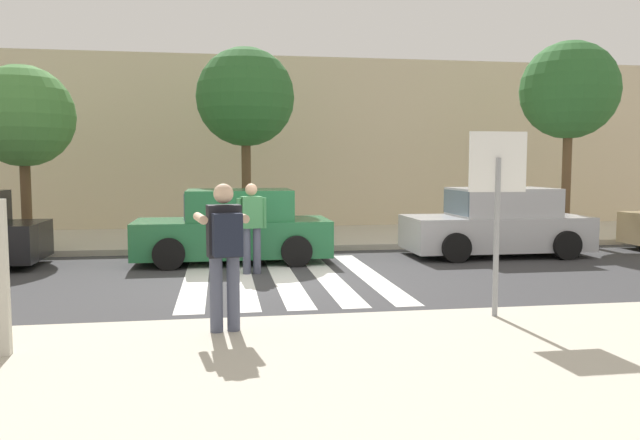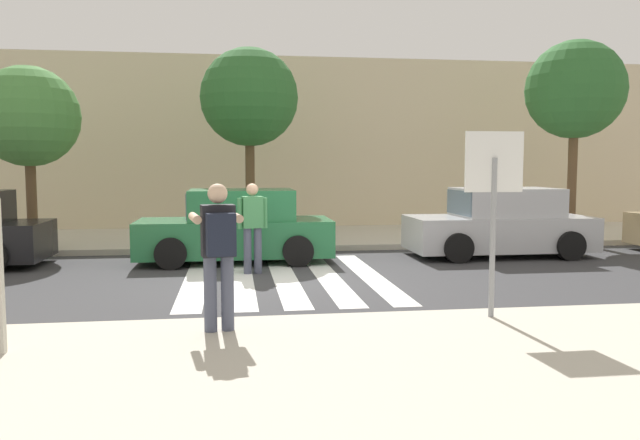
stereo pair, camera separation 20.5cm
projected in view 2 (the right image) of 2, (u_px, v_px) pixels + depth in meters
The scene contains 17 objects.
ground_plane at pixel (286, 280), 11.27m from camera, with size 120.00×120.00×0.00m, color #38383A.
sidewalk_near at pixel (349, 409), 5.14m from camera, with size 60.00×6.00×0.14m, color beige.
sidewalk_far at pixel (267, 238), 17.18m from camera, with size 60.00×4.80×0.14m, color beige.
building_facade_far at pixel (260, 146), 21.28m from camera, with size 56.00×4.00×5.42m, color beige.
crosswalk_stripe_0 at pixel (196, 280), 11.24m from camera, with size 0.44×5.20×0.01m, color silver.
crosswalk_stripe_1 at pixel (241, 279), 11.35m from camera, with size 0.44×5.20×0.01m, color silver.
crosswalk_stripe_2 at pixel (285, 278), 11.46m from camera, with size 0.44×5.20×0.01m, color silver.
crosswalk_stripe_3 at pixel (328, 277), 11.57m from camera, with size 0.44×5.20×0.01m, color silver.
crosswalk_stripe_4 at pixel (370, 276), 11.68m from camera, with size 0.44×5.20×0.01m, color silver.
stop_sign at pixel (494, 183), 7.84m from camera, with size 0.76×0.08×2.36m.
photographer_with_backpack at pixel (219, 244), 7.19m from camera, with size 0.66×0.90×1.72m.
pedestrian_crossing at pixel (252, 223), 11.85m from camera, with size 0.57×0.31×1.72m.
parked_car_green at pixel (237, 228), 13.35m from camera, with size 4.10×1.92×1.55m.
parked_car_silver at pixel (501, 224), 14.18m from camera, with size 4.10×1.92×1.55m.
street_tree_west at pixel (28, 117), 14.68m from camera, with size 2.37×2.37×4.26m.
street_tree_center at pixel (249, 98), 15.88m from camera, with size 2.50×2.50×4.91m.
street_tree_east at pixel (575, 90), 16.22m from camera, with size 2.54×2.54×5.16m.
Camera 2 is at (-0.93, -11.10, 2.08)m, focal length 35.00 mm.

